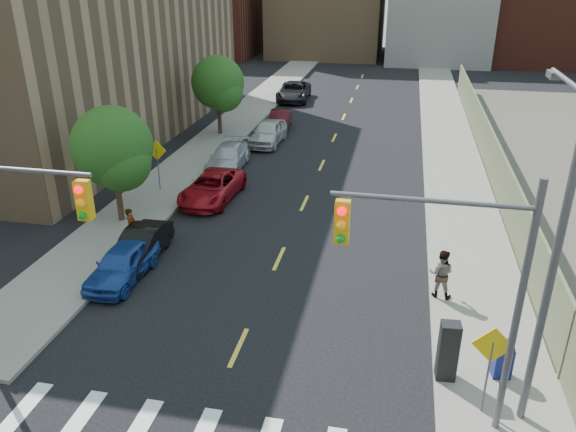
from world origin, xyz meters
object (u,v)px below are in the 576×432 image
at_px(parked_car_red, 212,187).
at_px(parked_car_grey, 294,91).
at_px(payphone, 448,351).
at_px(pedestrian_west, 132,227).
at_px(parked_car_silver, 228,157).
at_px(parked_car_white, 268,132).
at_px(parked_car_blue, 122,264).
at_px(parked_car_black, 141,245).
at_px(pedestrian_east, 441,274).
at_px(parked_car_maroon, 280,120).
at_px(mailbox, 503,359).

distance_m(parked_car_red, parked_car_grey, 23.52).
height_order(payphone, pedestrian_west, payphone).
bearing_deg(parked_car_silver, parked_car_grey, 86.32).
height_order(parked_car_white, pedestrian_west, pedestrian_west).
relative_size(parked_car_blue, parked_car_black, 1.01).
relative_size(parked_car_black, parked_car_red, 0.80).
relative_size(parked_car_silver, pedestrian_east, 2.60).
relative_size(parked_car_blue, pedestrian_east, 2.17).
bearing_deg(parked_car_maroon, parked_car_silver, -102.78).
height_order(parked_car_silver, parked_car_maroon, parked_car_silver).
relative_size(mailbox, payphone, 0.67).
xyz_separation_m(parked_car_maroon, mailbox, (12.09, -25.39, 0.08)).
bearing_deg(parked_car_white, pedestrian_east, -57.23).
height_order(parked_car_red, pedestrian_west, pedestrian_west).
bearing_deg(parked_car_maroon, parked_car_red, -97.72).
distance_m(mailbox, payphone, 1.67).
xyz_separation_m(parked_car_red, parked_car_white, (0.50, 10.15, 0.10)).
bearing_deg(parked_car_red, parked_car_blue, -92.25).
xyz_separation_m(parked_car_red, pedestrian_west, (-1.60, -5.81, 0.30)).
xyz_separation_m(parked_car_red, parked_car_maroon, (0.50, 13.94, -0.02)).
xyz_separation_m(parked_car_silver, parked_car_grey, (0.31, 18.75, 0.10)).
xyz_separation_m(parked_car_silver, payphone, (11.65, -16.60, 0.38)).
height_order(parked_car_grey, mailbox, parked_car_grey).
height_order(parked_car_maroon, payphone, payphone).
xyz_separation_m(parked_car_white, pedestrian_west, (-2.10, -15.96, 0.19)).
distance_m(parked_car_black, mailbox, 14.20).
distance_m(parked_car_blue, pedestrian_east, 11.84).
bearing_deg(parked_car_silver, pedestrian_east, -48.90).
relative_size(parked_car_silver, parked_car_white, 1.02).
relative_size(mailbox, pedestrian_east, 0.68).
bearing_deg(parked_car_blue, parked_car_grey, 90.53).
relative_size(parked_car_black, parked_car_silver, 0.83).
bearing_deg(parked_car_black, parked_car_red, 81.97).
height_order(parked_car_blue, pedestrian_west, pedestrian_west).
height_order(parked_car_red, payphone, payphone).
xyz_separation_m(parked_car_blue, mailbox, (13.39, -3.13, 0.07)).
bearing_deg(parked_car_black, parked_car_grey, 87.85).
bearing_deg(parked_car_red, parked_car_black, -93.54).
height_order(parked_car_black, parked_car_white, parked_car_white).
distance_m(parked_car_red, parked_car_white, 10.16).
relative_size(parked_car_blue, parked_car_white, 0.86).
xyz_separation_m(parked_car_grey, mailbox, (12.93, -34.96, -0.04)).
distance_m(parked_car_blue, parked_car_red, 8.36).
relative_size(mailbox, pedestrian_west, 0.75).
distance_m(parked_car_grey, mailbox, 37.28).
relative_size(parked_car_red, mailbox, 3.98).
height_order(parked_car_silver, parked_car_grey, parked_car_grey).
bearing_deg(parked_car_silver, parked_car_red, -85.04).
height_order(parked_car_white, parked_car_grey, parked_car_white).
height_order(parked_car_silver, parked_car_white, parked_car_white).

